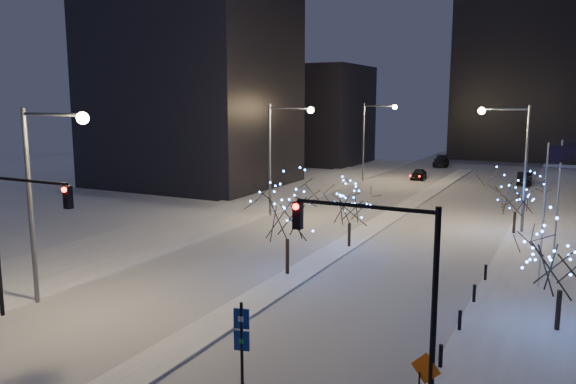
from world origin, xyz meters
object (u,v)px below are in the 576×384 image
Objects in this scene: car_far at (441,161)px; holiday_tree_median_near at (287,210)px; construction_sign at (425,373)px; street_lamp_w_near at (43,180)px; street_lamp_w_far at (372,131)px; traffic_signal_west at (17,223)px; car_near at (419,174)px; street_lamp_w_mid at (280,145)px; holiday_tree_plaza_far at (516,191)px; street_lamp_east at (514,151)px; holiday_tree_plaza_near at (563,256)px; wayfinding_sign at (242,336)px; traffic_signal_east at (389,268)px; car_mid at (525,178)px; holiday_tree_median_far at (350,204)px.

car_far is 0.93× the size of holiday_tree_median_near.
construction_sign is at bearing -86.61° from car_far.
street_lamp_w_far is at bearing 90.00° from street_lamp_w_near.
traffic_signal_west is 1.67× the size of car_near.
street_lamp_w_mid is 46.97m from car_far.
street_lamp_w_mid reaches higher than holiday_tree_plaza_far.
holiday_tree_plaza_far is (0.42, -0.85, -3.00)m from street_lamp_east.
holiday_tree_plaza_near is at bearing -78.59° from street_lamp_east.
traffic_signal_west is 73.63m from car_far.
car_far is (-0.57, 16.64, 0.11)m from car_near.
traffic_signal_west is 2.15× the size of wayfinding_sign.
street_lamp_east is 29.08m from traffic_signal_east.
traffic_signal_west is (0.50, -27.00, -1.74)m from street_lamp_w_mid.
construction_sign is at bearing -112.91° from holiday_tree_plaza_near.
street_lamp_w_far is 1.87× the size of holiday_tree_plaza_near.
holiday_tree_plaza_near is (23.05, -16.97, -2.91)m from street_lamp_w_mid.
street_lamp_w_far is (0.00, 50.00, 0.00)m from street_lamp_w_near.
construction_sign is at bearing -53.49° from street_lamp_w_mid.
street_lamp_w_mid is (0.00, 25.00, 0.00)m from street_lamp_w_near.
car_far is (4.48, 71.41, -5.67)m from street_lamp_w_near.
holiday_tree_plaza_near is at bearing 83.26° from construction_sign.
street_lamp_w_mid is 1.90× the size of holiday_tree_plaza_far.
street_lamp_east is 1.87× the size of holiday_tree_plaza_near.
street_lamp_w_far is 2.09× the size of car_mid.
street_lamp_w_near reaches higher than holiday_tree_plaza_far.
street_lamp_w_near reaches higher than wayfinding_sign.
car_far is at bearing 86.90° from traffic_signal_west.
construction_sign is (9.80, -18.53, -1.96)m from holiday_tree_median_far.
street_lamp_w_near is 1.43× the size of traffic_signal_west.
holiday_tree_median_far is at bearing 145.05° from holiday_tree_plaza_near.
holiday_tree_median_far is (-8.44, 18.55, -1.53)m from traffic_signal_east.
holiday_tree_median_near is (8.44, -40.11, -2.48)m from street_lamp_w_far.
street_lamp_w_far is 41.07m from holiday_tree_median_near.
traffic_signal_east reaches higher than car_near.
traffic_signal_east is 1.46× the size of car_mid.
street_lamp_east reaches higher than wayfinding_sign.
street_lamp_w_far is at bearing 90.00° from street_lamp_w_mid.
street_lamp_east is 31.52m from wayfinding_sign.
street_lamp_w_mid is at bearing -103.82° from car_near.
traffic_signal_west is (0.50, -52.00, -1.74)m from street_lamp_w_far.
street_lamp_east is at bearing 101.41° from holiday_tree_plaza_near.
holiday_tree_plaza_near is 14.73m from wayfinding_sign.
street_lamp_w_far reaches higher than car_far.
street_lamp_w_far is at bearing 90.55° from traffic_signal_west.
street_lamp_w_near is 1.43× the size of traffic_signal_east.
street_lamp_w_far is 1.90× the size of holiday_tree_plaza_far.
street_lamp_w_near is 5.37× the size of construction_sign.
traffic_signal_east is at bearing 3.29° from traffic_signal_west.
holiday_tree_median_far is 0.91× the size of holiday_tree_plaza_far.
street_lamp_w_near is 33.85m from street_lamp_east.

